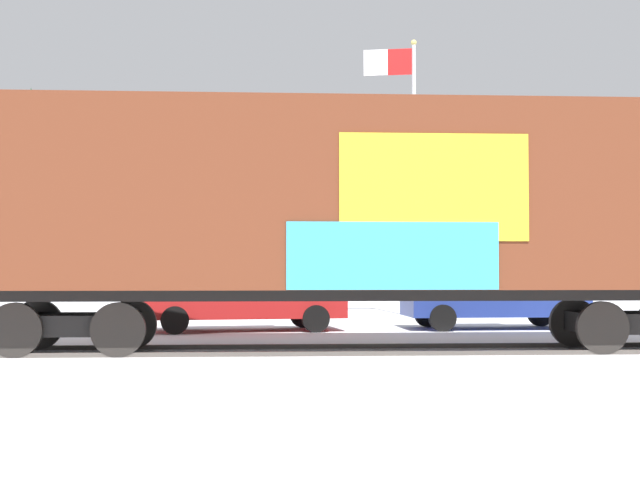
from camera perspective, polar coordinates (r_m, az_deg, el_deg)
The scene contains 7 objects.
ground_plane at distance 15.69m, azimuth 5.35°, elevation -7.31°, with size 260.00×260.00×0.00m, color silver.
track at distance 15.63m, azimuth 3.69°, elevation -7.19°, with size 60.01×2.68×0.08m.
freight_car at distance 15.58m, azimuth 2.63°, elevation 2.40°, with size 14.17×3.06×4.57m.
flagpole at distance 27.25m, azimuth 5.54°, elevation 6.72°, with size 1.63×0.43×8.63m.
hillside at distance 89.63m, azimuth -1.53°, elevation 1.38°, with size 125.93×31.86×17.48m.
parked_car_red at distance 20.90m, azimuth -5.31°, elevation -3.71°, with size 4.99×2.45×1.60m.
parked_car_blue at distance 21.97m, azimuth 11.20°, elevation -3.40°, with size 4.46×2.03×1.82m.
Camera 1 is at (-2.27, -15.46, 1.47)m, focal length 48.71 mm.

